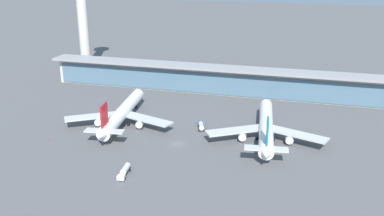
# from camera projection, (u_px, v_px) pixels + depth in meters

# --- Properties ---
(ground_plane) EXTENTS (1200.00, 1200.00, 0.00)m
(ground_plane) POSITION_uv_depth(u_px,v_px,m) (177.00, 144.00, 169.53)
(ground_plane) COLOR #515154
(airliner_left_stand) EXTENTS (47.91, 62.80, 16.74)m
(airliner_left_stand) POSITION_uv_depth(u_px,v_px,m) (122.00, 113.00, 187.97)
(airliner_left_stand) COLOR white
(airliner_left_stand) RESTS_ON ground
(airliner_centre_stand) EXTENTS (48.04, 62.86, 16.74)m
(airliner_centre_stand) POSITION_uv_depth(u_px,v_px,m) (266.00, 127.00, 172.37)
(airliner_centre_stand) COLOR white
(airliner_centre_stand) RESTS_ON ground
(service_truck_near_nose_blue) EXTENTS (4.91, 8.87, 2.95)m
(service_truck_near_nose_blue) POSITION_uv_depth(u_px,v_px,m) (201.00, 125.00, 183.64)
(service_truck_near_nose_blue) COLOR #234C9E
(service_truck_near_nose_blue) RESTS_ON ground
(service_truck_under_wing_white) EXTENTS (3.43, 8.81, 2.95)m
(service_truck_under_wing_white) POSITION_uv_depth(u_px,v_px,m) (124.00, 171.00, 144.16)
(service_truck_under_wing_white) COLOR silver
(service_truck_under_wing_white) RESTS_ON ground
(service_truck_mid_apron_yellow) EXTENTS (6.88, 3.48, 2.70)m
(service_truck_mid_apron_yellow) POSITION_uv_depth(u_px,v_px,m) (316.00, 140.00, 171.14)
(service_truck_mid_apron_yellow) COLOR yellow
(service_truck_mid_apron_yellow) RESTS_ON ground
(terminal_building) EXTENTS (190.70, 12.80, 15.20)m
(terminal_building) POSITION_uv_depth(u_px,v_px,m) (217.00, 79.00, 230.89)
(terminal_building) COLOR beige
(terminal_building) RESTS_ON ground
(control_tower) EXTENTS (12.00, 12.00, 75.79)m
(control_tower) POSITION_uv_depth(u_px,v_px,m) (82.00, 6.00, 267.51)
(control_tower) COLOR beige
(control_tower) RESTS_ON ground
(safety_cone_alpha) EXTENTS (0.62, 0.62, 0.70)m
(safety_cone_alpha) POSITION_uv_depth(u_px,v_px,m) (111.00, 139.00, 172.73)
(safety_cone_alpha) COLOR orange
(safety_cone_alpha) RESTS_ON ground
(safety_cone_bravo) EXTENTS (0.62, 0.62, 0.70)m
(safety_cone_bravo) POSITION_uv_depth(u_px,v_px,m) (114.00, 141.00, 171.12)
(safety_cone_bravo) COLOR orange
(safety_cone_bravo) RESTS_ON ground
(safety_cone_charlie) EXTENTS (0.62, 0.62, 0.70)m
(safety_cone_charlie) POSITION_uv_depth(u_px,v_px,m) (48.00, 139.00, 172.83)
(safety_cone_charlie) COLOR orange
(safety_cone_charlie) RESTS_ON ground
(safety_cone_delta) EXTENTS (0.62, 0.62, 0.70)m
(safety_cone_delta) POSITION_uv_depth(u_px,v_px,m) (108.00, 141.00, 171.33)
(safety_cone_delta) COLOR orange
(safety_cone_delta) RESTS_ON ground
(safety_cone_echo) EXTENTS (0.62, 0.62, 0.70)m
(safety_cone_echo) POSITION_uv_depth(u_px,v_px,m) (101.00, 140.00, 172.23)
(safety_cone_echo) COLOR orange
(safety_cone_echo) RESTS_ON ground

